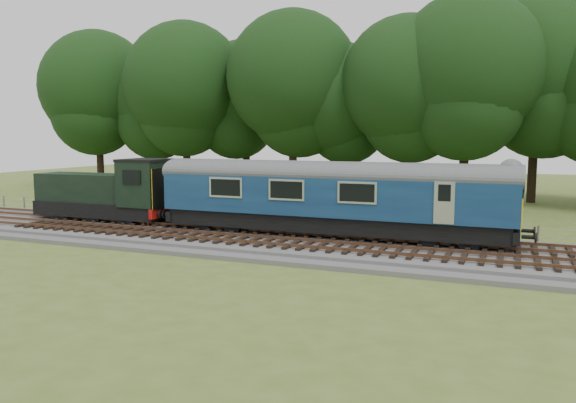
% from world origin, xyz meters
% --- Properties ---
extents(ground, '(120.00, 120.00, 0.00)m').
position_xyz_m(ground, '(0.00, 0.00, 0.00)').
color(ground, '#516224').
rests_on(ground, ground).
extents(ballast, '(70.00, 7.00, 0.35)m').
position_xyz_m(ballast, '(0.00, 0.00, 0.17)').
color(ballast, '#4C4C4F').
rests_on(ballast, ground).
extents(track_north, '(67.20, 2.40, 0.21)m').
position_xyz_m(track_north, '(0.00, 1.40, 0.42)').
color(track_north, black).
rests_on(track_north, ballast).
extents(track_south, '(67.20, 2.40, 0.21)m').
position_xyz_m(track_south, '(0.00, -1.60, 0.42)').
color(track_south, black).
rests_on(track_south, ballast).
extents(fence, '(64.00, 0.12, 1.00)m').
position_xyz_m(fence, '(0.00, 4.50, 0.00)').
color(fence, '#6B6054').
rests_on(fence, ground).
extents(tree_line, '(70.00, 8.00, 18.00)m').
position_xyz_m(tree_line, '(0.00, 22.00, 0.00)').
color(tree_line, black).
rests_on(tree_line, ground).
extents(dmu_railcar, '(18.05, 2.86, 3.88)m').
position_xyz_m(dmu_railcar, '(0.14, 1.40, 2.61)').
color(dmu_railcar, black).
rests_on(dmu_railcar, ground).
extents(shunter_loco, '(8.92, 2.60, 3.38)m').
position_xyz_m(shunter_loco, '(-13.79, 1.40, 1.97)').
color(shunter_loco, black).
rests_on(shunter_loco, ground).
extents(worker, '(0.70, 0.57, 1.67)m').
position_xyz_m(worker, '(-10.44, 0.40, 1.19)').
color(worker, '#FF490D').
rests_on(worker, ballast).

